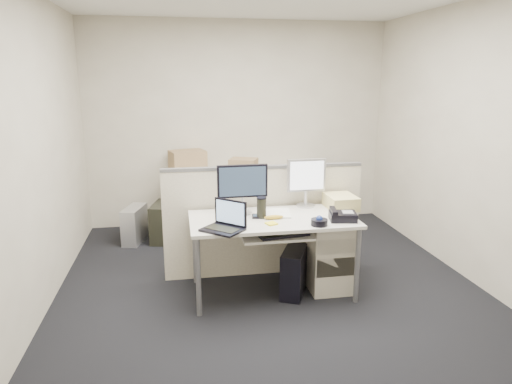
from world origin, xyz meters
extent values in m
cube|color=black|center=(0.00, 0.00, -0.01)|extent=(4.00, 4.50, 0.01)
cube|color=beige|center=(0.00, 2.25, 1.35)|extent=(4.00, 0.02, 2.70)
cube|color=beige|center=(0.00, -2.25, 1.35)|extent=(4.00, 0.02, 2.70)
cube|color=beige|center=(-2.00, 0.00, 1.35)|extent=(0.02, 4.50, 2.70)
cube|color=beige|center=(2.00, 0.00, 1.35)|extent=(0.02, 4.50, 2.70)
cube|color=silver|center=(0.00, 0.00, 0.71)|extent=(1.50, 0.75, 0.03)
cylinder|color=slate|center=(-0.70, -0.33, 0.35)|extent=(0.04, 0.04, 0.70)
cylinder|color=slate|center=(-0.70, 0.33, 0.35)|extent=(0.04, 0.04, 0.70)
cylinder|color=slate|center=(0.70, -0.33, 0.35)|extent=(0.04, 0.04, 0.70)
cylinder|color=slate|center=(0.70, 0.33, 0.35)|extent=(0.04, 0.04, 0.70)
cube|color=silver|center=(0.00, -0.18, 0.62)|extent=(0.62, 0.32, 0.02)
cube|color=beige|center=(0.55, 0.05, 0.33)|extent=(0.40, 0.55, 0.65)
cube|color=beige|center=(0.00, 0.45, 0.55)|extent=(2.00, 0.06, 1.10)
cube|color=beige|center=(0.00, 1.93, 0.36)|extent=(2.00, 0.60, 0.72)
cube|color=black|center=(-0.25, 0.18, 0.96)|extent=(0.47, 0.19, 0.47)
cube|color=#B7B7BC|center=(0.40, 0.32, 0.96)|extent=(0.39, 0.20, 0.47)
cube|color=black|center=(-0.49, -0.28, 0.85)|extent=(0.40, 0.39, 0.24)
cylinder|color=black|center=(0.35, -0.28, 0.76)|extent=(0.19, 0.19, 0.06)
cube|color=black|center=(0.60, -0.18, 0.77)|extent=(0.26, 0.23, 0.07)
cube|color=silver|center=(0.07, 0.12, 0.74)|extent=(0.29, 0.35, 0.01)
cube|color=yellow|center=(-0.05, -0.18, 0.74)|extent=(0.11, 0.11, 0.01)
cylinder|color=black|center=(-0.10, 0.02, 0.82)|extent=(0.09, 0.09, 0.18)
ellipsoid|color=gold|center=(0.00, -0.04, 0.75)|extent=(0.18, 0.05, 0.04)
cube|color=black|center=(-0.15, 0.05, 0.74)|extent=(0.08, 0.13, 0.02)
cube|color=#E2D37F|center=(0.72, 0.20, 0.79)|extent=(0.28, 0.35, 0.13)
cube|color=black|center=(0.05, -0.22, 0.64)|extent=(0.45, 0.22, 0.02)
cube|color=black|center=(0.20, -0.05, 0.22)|extent=(0.36, 0.50, 0.43)
cube|color=black|center=(-1.05, 1.63, 0.23)|extent=(0.31, 0.53, 0.47)
cube|color=#B7B7BC|center=(-1.38, 1.63, 0.22)|extent=(0.30, 0.50, 0.44)
cube|color=#946D4F|center=(-0.70, 2.05, 0.88)|extent=(0.51, 0.43, 0.33)
cube|color=#946D4F|center=(0.00, 1.81, 0.84)|extent=(0.41, 0.37, 0.24)
cube|color=maroon|center=(-0.78, 2.03, 0.87)|extent=(0.10, 0.32, 0.30)
camera|label=1|loc=(-0.83, -3.87, 1.97)|focal=32.00mm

